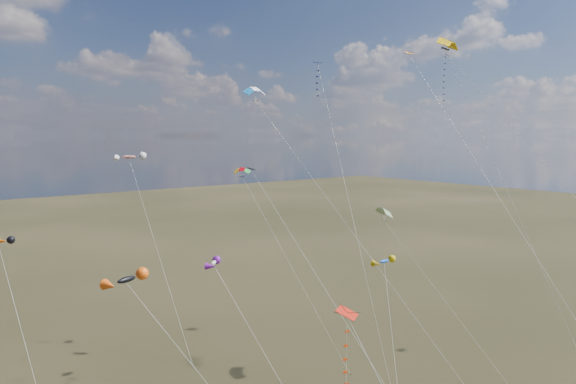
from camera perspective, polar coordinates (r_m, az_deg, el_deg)
diamond_black_high at (r=67.06m, az=17.67°, el=10.88°), size 5.40×22.10×35.32m
diamond_navy_tall at (r=59.53m, az=3.88°, el=10.09°), size 6.54×18.21×33.00m
diamond_black_mid at (r=49.48m, az=0.71°, el=-5.22°), size 5.12×17.37×21.25m
diamond_red_low at (r=29.45m, az=7.17°, el=-17.93°), size 4.83×7.82×15.14m
diamond_orange_center at (r=44.10m, az=21.74°, el=0.64°), size 4.19×22.03×31.79m
parafoil_yellow at (r=44.35m, az=17.52°, el=15.60°), size 14.25×24.68×32.64m
parafoil_blue_white at (r=47.97m, az=-3.45°, el=11.08°), size 11.70×20.49×29.23m
parafoil_striped at (r=53.18m, az=10.72°, el=-1.96°), size 8.40×11.70×17.64m
parafoil_tricolor at (r=57.00m, az=-5.03°, el=2.32°), size 6.10×13.21×21.18m
novelty_black_orange at (r=44.88m, az=-17.49°, el=-9.30°), size 8.68×10.27×13.24m
novelty_white_purple at (r=49.09m, az=-8.22°, el=-7.86°), size 4.09×10.92×12.97m
novelty_redwhite_stripe at (r=66.90m, az=-17.23°, el=3.68°), size 3.68×16.58×22.34m
novelty_blue_yellow at (r=48.30m, az=10.66°, el=-7.67°), size 7.60×8.47×13.34m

